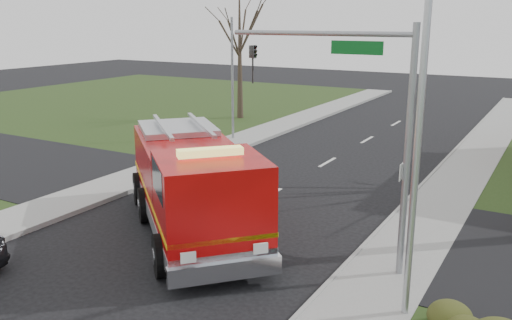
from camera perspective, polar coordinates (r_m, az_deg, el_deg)
The scene contains 8 objects.
ground at distance 17.14m, azimuth -8.38°, elevation -9.18°, with size 120.00×120.00×0.00m, color black.
sidewalk_right at distance 14.44m, azimuth 11.95°, elevation -13.79°, with size 2.40×80.00×0.15m, color gray.
sidewalk_left at distance 21.30m, azimuth -21.66°, elevation -5.07°, with size 2.40×80.00×0.15m, color gray.
bare_tree_left at distance 37.87m, azimuth -1.73°, elevation 12.60°, with size 4.50×4.50×9.00m.
traffic_signal_mast at distance 14.64m, azimuth 11.07°, elevation 5.85°, with size 5.29×0.18×6.80m.
streetlight_pole at distance 12.24m, azimuth 16.48°, elevation 3.11°, with size 1.48×0.16×8.40m.
utility_pole_far at distance 31.25m, azimuth -2.50°, elevation 8.39°, with size 0.14×0.14×7.00m, color gray.
fire_engine at distance 17.71m, azimuth -6.63°, elevation -2.86°, with size 8.36×8.05×3.50m.
Camera 1 is at (9.90, -12.20, 6.86)m, focal length 38.00 mm.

